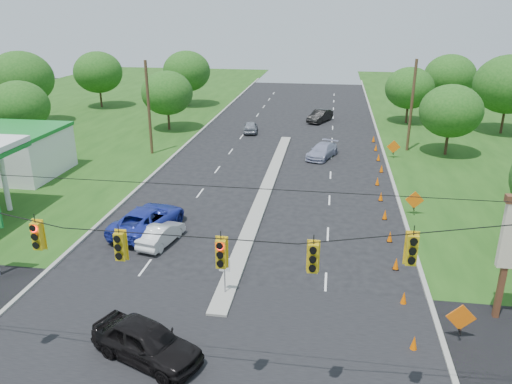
# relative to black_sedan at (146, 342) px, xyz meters

# --- Properties ---
(ground) EXTENTS (160.00, 160.00, 0.00)m
(ground) POSITION_rel_black_sedan_xyz_m (2.14, -0.76, -0.84)
(ground) COLOR black
(ground) RESTS_ON ground
(cross_street) EXTENTS (160.00, 14.00, 0.02)m
(cross_street) POSITION_rel_black_sedan_xyz_m (2.14, -0.76, -0.84)
(cross_street) COLOR black
(cross_street) RESTS_ON ground
(curb_left) EXTENTS (0.25, 110.00, 0.16)m
(curb_left) POSITION_rel_black_sedan_xyz_m (-7.96, 29.24, -0.84)
(curb_left) COLOR gray
(curb_left) RESTS_ON ground
(curb_right) EXTENTS (0.25, 110.00, 0.16)m
(curb_right) POSITION_rel_black_sedan_xyz_m (12.24, 29.24, -0.84)
(curb_right) COLOR gray
(curb_right) RESTS_ON ground
(median) EXTENTS (1.00, 34.00, 0.18)m
(median) POSITION_rel_black_sedan_xyz_m (2.14, 20.24, -0.84)
(median) COLOR gray
(median) RESTS_ON ground
(median_sign) EXTENTS (0.55, 0.06, 2.05)m
(median_sign) POSITION_rel_black_sedan_xyz_m (2.14, 5.24, 0.62)
(median_sign) COLOR gray
(median_sign) RESTS_ON ground
(signal_span) EXTENTS (25.60, 0.32, 9.00)m
(signal_span) POSITION_rel_black_sedan_xyz_m (2.09, -1.76, 4.13)
(signal_span) COLOR #422D1C
(signal_span) RESTS_ON ground
(utility_pole_far_left) EXTENTS (0.28, 0.28, 9.00)m
(utility_pole_far_left) POSITION_rel_black_sedan_xyz_m (-10.36, 29.24, 3.66)
(utility_pole_far_left) COLOR #422D1C
(utility_pole_far_left) RESTS_ON ground
(utility_pole_far_right) EXTENTS (0.28, 0.28, 9.00)m
(utility_pole_far_right) POSITION_rel_black_sedan_xyz_m (14.64, 34.24, 3.66)
(utility_pole_far_right) COLOR #422D1C
(utility_pole_far_right) RESTS_ON ground
(cone_0) EXTENTS (0.32, 0.32, 0.70)m
(cone_0) POSITION_rel_black_sedan_xyz_m (10.94, 2.24, -0.49)
(cone_0) COLOR #FE6300
(cone_0) RESTS_ON ground
(cone_1) EXTENTS (0.32, 0.32, 0.70)m
(cone_1) POSITION_rel_black_sedan_xyz_m (10.94, 5.74, -0.49)
(cone_1) COLOR #FE6300
(cone_1) RESTS_ON ground
(cone_2) EXTENTS (0.32, 0.32, 0.70)m
(cone_2) POSITION_rel_black_sedan_xyz_m (10.94, 9.24, -0.49)
(cone_2) COLOR #FE6300
(cone_2) RESTS_ON ground
(cone_3) EXTENTS (0.32, 0.32, 0.70)m
(cone_3) POSITION_rel_black_sedan_xyz_m (10.94, 12.74, -0.49)
(cone_3) COLOR #FE6300
(cone_3) RESTS_ON ground
(cone_4) EXTENTS (0.32, 0.32, 0.70)m
(cone_4) POSITION_rel_black_sedan_xyz_m (10.94, 16.24, -0.49)
(cone_4) COLOR #FE6300
(cone_4) RESTS_ON ground
(cone_5) EXTENTS (0.32, 0.32, 0.70)m
(cone_5) POSITION_rel_black_sedan_xyz_m (10.94, 19.74, -0.49)
(cone_5) COLOR #FE6300
(cone_5) RESTS_ON ground
(cone_6) EXTENTS (0.32, 0.32, 0.70)m
(cone_6) POSITION_rel_black_sedan_xyz_m (10.94, 23.24, -0.49)
(cone_6) COLOR #FE6300
(cone_6) RESTS_ON ground
(cone_7) EXTENTS (0.32, 0.32, 0.70)m
(cone_7) POSITION_rel_black_sedan_xyz_m (11.54, 26.74, -0.49)
(cone_7) COLOR #FE6300
(cone_7) RESTS_ON ground
(cone_8) EXTENTS (0.32, 0.32, 0.70)m
(cone_8) POSITION_rel_black_sedan_xyz_m (11.54, 30.24, -0.49)
(cone_8) COLOR #FE6300
(cone_8) RESTS_ON ground
(cone_9) EXTENTS (0.32, 0.32, 0.70)m
(cone_9) POSITION_rel_black_sedan_xyz_m (11.54, 33.74, -0.49)
(cone_9) COLOR #FE6300
(cone_9) RESTS_ON ground
(cone_10) EXTENTS (0.32, 0.32, 0.70)m
(cone_10) POSITION_rel_black_sedan_xyz_m (11.54, 37.24, -0.49)
(cone_10) COLOR #FE6300
(cone_10) RESTS_ON ground
(work_sign_0) EXTENTS (1.27, 0.58, 1.37)m
(work_sign_0) POSITION_rel_black_sedan_xyz_m (12.94, 3.24, 0.25)
(work_sign_0) COLOR black
(work_sign_0) RESTS_ON ground
(work_sign_1) EXTENTS (1.27, 0.58, 1.37)m
(work_sign_1) POSITION_rel_black_sedan_xyz_m (12.94, 17.24, 0.25)
(work_sign_1) COLOR black
(work_sign_1) RESTS_ON ground
(work_sign_2) EXTENTS (1.27, 0.58, 1.37)m
(work_sign_2) POSITION_rel_black_sedan_xyz_m (12.94, 31.24, 0.25)
(work_sign_2) COLOR black
(work_sign_2) RESTS_ON ground
(tree_2) EXTENTS (5.88, 5.88, 6.86)m
(tree_2) POSITION_rel_black_sedan_xyz_m (-23.86, 29.24, 3.50)
(tree_2) COLOR black
(tree_2) RESTS_ON ground
(tree_3) EXTENTS (7.56, 7.56, 8.82)m
(tree_3) POSITION_rel_black_sedan_xyz_m (-29.86, 39.24, 4.74)
(tree_3) COLOR black
(tree_3) RESTS_ON ground
(tree_4) EXTENTS (6.72, 6.72, 7.84)m
(tree_4) POSITION_rel_black_sedan_xyz_m (-25.86, 51.24, 4.12)
(tree_4) COLOR black
(tree_4) RESTS_ON ground
(tree_5) EXTENTS (5.88, 5.88, 6.86)m
(tree_5) POSITION_rel_black_sedan_xyz_m (-11.86, 39.24, 3.50)
(tree_5) COLOR black
(tree_5) RESTS_ON ground
(tree_6) EXTENTS (6.72, 6.72, 7.84)m
(tree_6) POSITION_rel_black_sedan_xyz_m (-13.86, 54.24, 4.12)
(tree_6) COLOR black
(tree_6) RESTS_ON ground
(tree_9) EXTENTS (5.88, 5.88, 6.86)m
(tree_9) POSITION_rel_black_sedan_xyz_m (18.14, 33.24, 3.50)
(tree_9) COLOR black
(tree_9) RESTS_ON ground
(tree_10) EXTENTS (7.56, 7.56, 8.82)m
(tree_10) POSITION_rel_black_sedan_xyz_m (26.14, 43.24, 4.74)
(tree_10) COLOR black
(tree_10) RESTS_ON ground
(tree_11) EXTENTS (6.72, 6.72, 7.84)m
(tree_11) POSITION_rel_black_sedan_xyz_m (22.14, 54.24, 4.12)
(tree_11) COLOR black
(tree_11) RESTS_ON ground
(tree_12) EXTENTS (5.88, 5.88, 6.86)m
(tree_12) POSITION_rel_black_sedan_xyz_m (16.14, 47.24, 3.50)
(tree_12) COLOR black
(tree_12) RESTS_ON ground
(black_sedan) EXTENTS (5.31, 3.71, 1.68)m
(black_sedan) POSITION_rel_black_sedan_xyz_m (0.00, 0.00, 0.00)
(black_sedan) COLOR black
(black_sedan) RESTS_ON ground
(white_sedan) EXTENTS (2.07, 4.04, 1.27)m
(white_sedan) POSITION_rel_black_sedan_xyz_m (-2.92, 10.35, -0.20)
(white_sedan) COLOR silver
(white_sedan) RESTS_ON ground
(blue_pickup) EXTENTS (4.01, 6.45, 1.66)m
(blue_pickup) POSITION_rel_black_sedan_xyz_m (-4.35, 11.93, -0.01)
(blue_pickup) COLOR #2332A6
(blue_pickup) RESTS_ON ground
(silver_car_far) EXTENTS (3.35, 5.03, 1.35)m
(silver_car_far) POSITION_rel_black_sedan_xyz_m (6.24, 30.46, -0.16)
(silver_car_far) COLOR #999DBB
(silver_car_far) RESTS_ON ground
(silver_car_oncoming) EXTENTS (1.94, 3.96, 1.30)m
(silver_car_oncoming) POSITION_rel_black_sedan_xyz_m (-2.19, 39.49, -0.19)
(silver_car_oncoming) COLOR gray
(silver_car_oncoming) RESTS_ON ground
(dark_car_receding) EXTENTS (3.29, 4.87, 1.52)m
(dark_car_receding) POSITION_rel_black_sedan_xyz_m (5.51, 46.34, -0.08)
(dark_car_receding) COLOR black
(dark_car_receding) RESTS_ON ground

